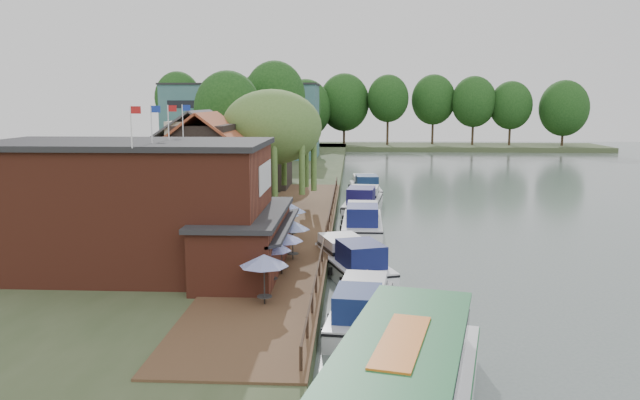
{
  "coord_description": "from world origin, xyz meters",
  "views": [
    {
      "loc": [
        -3.56,
        -34.51,
        10.42
      ],
      "look_at": [
        -6.0,
        12.0,
        3.0
      ],
      "focal_mm": 35.0,
      "sensor_mm": 36.0,
      "label": 1
    }
  ],
  "objects": [
    {
      "name": "ground",
      "position": [
        0.0,
        0.0,
        0.0
      ],
      "size": [
        260.0,
        260.0,
        0.0
      ],
      "primitive_type": "plane",
      "color": "#55625F",
      "rests_on": "ground"
    },
    {
      "name": "land_bank",
      "position": [
        -30.0,
        35.0,
        0.5
      ],
      "size": [
        50.0,
        140.0,
        1.0
      ],
      "primitive_type": "cube",
      "color": "#384728",
      "rests_on": "ground"
    },
    {
      "name": "quay_deck",
      "position": [
        -8.0,
        10.0,
        1.05
      ],
      "size": [
        6.0,
        50.0,
        0.1
      ],
      "primitive_type": "cube",
      "color": "#47301E",
      "rests_on": "land_bank"
    },
    {
      "name": "quay_rail",
      "position": [
        -5.3,
        10.5,
        1.5
      ],
      "size": [
        0.2,
        49.0,
        1.0
      ],
      "primitive_type": null,
      "color": "black",
      "rests_on": "land_bank"
    },
    {
      "name": "pub",
      "position": [
        -14.0,
        -1.0,
        4.65
      ],
      "size": [
        20.0,
        11.0,
        7.3
      ],
      "primitive_type": null,
      "color": "maroon",
      "rests_on": "land_bank"
    },
    {
      "name": "hotel_block",
      "position": [
        -22.0,
        70.0,
        7.15
      ],
      "size": [
        25.4,
        12.4,
        12.3
      ],
      "primitive_type": null,
      "color": "#38666B",
      "rests_on": "land_bank"
    },
    {
      "name": "cottage_a",
      "position": [
        -15.0,
        14.0,
        5.25
      ],
      "size": [
        8.6,
        7.6,
        8.5
      ],
      "primitive_type": null,
      "color": "black",
      "rests_on": "land_bank"
    },
    {
      "name": "cottage_b",
      "position": [
        -18.0,
        24.0,
        5.25
      ],
      "size": [
        9.6,
        8.6,
        8.5
      ],
      "primitive_type": null,
      "color": "beige",
      "rests_on": "land_bank"
    },
    {
      "name": "cottage_c",
      "position": [
        -14.0,
        33.0,
        5.25
      ],
      "size": [
        7.6,
        7.6,
        8.5
      ],
      "primitive_type": null,
      "color": "black",
      "rests_on": "land_bank"
    },
    {
      "name": "willow",
      "position": [
        -10.5,
        19.0,
        6.21
      ],
      "size": [
        8.6,
        8.6,
        10.43
      ],
      "primitive_type": null,
      "color": "#476B2D",
      "rests_on": "land_bank"
    },
    {
      "name": "umbrella_0",
      "position": [
        -7.58,
        -6.9,
        2.29
      ],
      "size": [
        2.29,
        2.29,
        2.38
      ],
      "primitive_type": null,
      "color": "navy",
      "rests_on": "quay_deck"
    },
    {
      "name": "umbrella_1",
      "position": [
        -7.68,
        -3.93,
        2.29
      ],
      "size": [
        2.14,
        2.14,
        2.38
      ],
      "primitive_type": null,
      "color": "#1B2094",
      "rests_on": "quay_deck"
    },
    {
      "name": "umbrella_2",
      "position": [
        -7.36,
        -1.74,
        2.29
      ],
      "size": [
        2.38,
        2.38,
        2.38
      ],
      "primitive_type": null,
      "color": "#1B2797",
      "rests_on": "quay_deck"
    },
    {
      "name": "umbrella_3",
      "position": [
        -7.06,
        1.35,
        2.29
      ],
      "size": [
        2.04,
        2.04,
        2.38
      ],
      "primitive_type": null,
      "color": "navy",
      "rests_on": "quay_deck"
    },
    {
      "name": "umbrella_4",
      "position": [
        -8.02,
        5.77,
        2.29
      ],
      "size": [
        1.97,
        1.97,
        2.38
      ],
      "primitive_type": null,
      "color": "navy",
      "rests_on": "quay_deck"
    },
    {
      "name": "umbrella_5",
      "position": [
        -7.67,
        7.18,
        2.29
      ],
      "size": [
        1.97,
        1.97,
        2.38
      ],
      "primitive_type": null,
      "color": "#1B3D99",
      "rests_on": "quay_deck"
    },
    {
      "name": "cruiser_0",
      "position": [
        -3.1,
        -6.32,
        1.09
      ],
      "size": [
        3.93,
        9.4,
        2.18
      ],
      "primitive_type": null,
      "rotation": [
        0.0,
        0.0,
        -0.11
      ],
      "color": "silver",
      "rests_on": "ground"
    },
    {
      "name": "cruiser_1",
      "position": [
        -3.65,
        2.16,
        1.2
      ],
      "size": [
        6.27,
        10.4,
        2.4
      ],
      "primitive_type": null,
      "rotation": [
        0.0,
        0.0,
        0.33
      ],
      "color": "white",
      "rests_on": "ground"
    },
    {
      "name": "cruiser_2",
      "position": [
        -2.74,
        14.05,
        1.29
      ],
      "size": [
        3.61,
        10.57,
        2.57
      ],
      "primitive_type": null,
      "rotation": [
        0.0,
        0.0,
        -0.02
      ],
      "color": "white",
      "rests_on": "ground"
    },
    {
      "name": "cruiser_3",
      "position": [
        -2.53,
        23.95,
        1.3
      ],
      "size": [
        4.61,
        10.93,
        2.6
      ],
      "primitive_type": null,
      "rotation": [
        0.0,
        0.0,
        -0.11
      ],
      "color": "silver",
      "rests_on": "ground"
    },
    {
      "name": "cruiser_4",
      "position": [
        -2.13,
        34.24,
        1.25
      ],
      "size": [
        3.93,
        10.44,
        2.5
      ],
      "primitive_type": null,
      "rotation": [
        0.0,
        0.0,
        0.06
      ],
      "color": "white",
      "rests_on": "ground"
    },
    {
      "name": "swan",
      "position": [
        -1.46,
        -9.87,
        0.22
      ],
      "size": [
        0.44,
        0.44,
        0.44
      ],
      "primitive_type": "sphere",
      "color": "white",
      "rests_on": "ground"
    },
    {
      "name": "bank_tree_0",
      "position": [
        -18.69,
        40.96,
        7.53
      ],
      "size": [
        8.15,
        8.15,
        13.07
      ],
      "primitive_type": null,
      "color": "#143811",
      "rests_on": "land_bank"
    },
    {
      "name": "bank_tree_1",
      "position": [
        -13.86,
        48.04,
        8.33
      ],
      "size": [
        8.04,
        8.04,
        14.65
      ],
      "primitive_type": null,
      "color": "#143811",
      "rests_on": "land_bank"
    },
    {
      "name": "bank_tree_2",
      "position": [
        -17.45,
        59.62,
        7.78
      ],
      "size": [
        6.9,
        6.9,
        13.57
      ],
      "primitive_type": null,
      "color": "#143811",
      "rests_on": "land_bank"
    },
    {
      "name": "bank_tree_3",
      "position": [
        -12.99,
        78.84,
        7.28
      ],
      "size": [
        7.47,
        7.47,
        12.57
      ],
      "primitive_type": null,
      "color": "#143811",
      "rests_on": "land_bank"
    },
    {
      "name": "bank_tree_4",
      "position": [
        -16.38,
        84.24,
        7.06
      ],
      "size": [
        6.33,
        6.33,
        12.13
      ],
      "primitive_type": null,
      "color": "#143811",
      "rests_on": "land_bank"
    },
    {
      "name": "bank_tree_5",
      "position": [
        -15.99,
        92.06,
        7.25
      ],
      "size": [
        8.39,
        8.39,
        12.5
      ],
      "primitive_type": null,
      "color": "#143811",
      "rests_on": "land_bank"
    }
  ]
}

